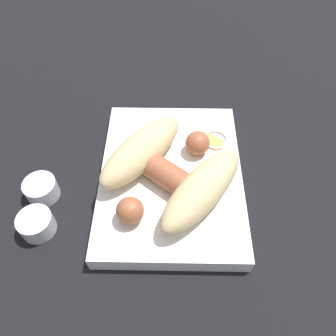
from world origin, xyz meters
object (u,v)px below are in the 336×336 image
at_px(condiment_cup_far, 33,224).
at_px(bread_roll, 167,169).
at_px(condiment_cup_near, 39,190).
at_px(food_tray, 168,178).
at_px(sausage, 163,174).

bearing_deg(condiment_cup_far, bread_roll, 110.29).
distance_m(condiment_cup_near, condiment_cup_far, 0.05).
relative_size(bread_roll, condiment_cup_far, 4.75).
height_order(food_tray, bread_roll, bread_roll).
xyz_separation_m(sausage, condiment_cup_far, (0.06, -0.17, -0.03)).
height_order(sausage, condiment_cup_near, sausage).
relative_size(condiment_cup_near, condiment_cup_far, 1.00).
bearing_deg(condiment_cup_far, condiment_cup_near, -172.64).
relative_size(food_tray, sausage, 1.78).
bearing_deg(food_tray, sausage, -21.58).
xyz_separation_m(bread_roll, sausage, (0.00, -0.01, -0.01)).
bearing_deg(sausage, condiment_cup_far, -70.08).
distance_m(bread_roll, condiment_cup_near, 0.18).
height_order(condiment_cup_near, condiment_cup_far, same).
bearing_deg(bread_roll, sausage, -58.69).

